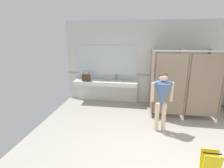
# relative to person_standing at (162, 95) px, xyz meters

# --- Properties ---
(ground_plane) EXTENTS (6.06, 6.57, 0.10)m
(ground_plane) POSITION_rel_person_standing_xyz_m (-0.28, -0.93, -1.04)
(ground_plane) COLOR #9E998E
(wall_back) EXTENTS (6.06, 0.12, 2.95)m
(wall_back) POSITION_rel_person_standing_xyz_m (-0.28, 2.12, 0.49)
(wall_back) COLOR silver
(wall_back) RESTS_ON ground_plane
(wall_back_tile_band) EXTENTS (6.06, 0.01, 0.06)m
(wall_back_tile_band) POSITION_rel_person_standing_xyz_m (-0.28, 2.05, 0.06)
(wall_back_tile_band) COLOR #9E937F
(wall_back_tile_band) RESTS_ON wall_back
(vanity_counter) EXTENTS (2.31, 0.56, 0.95)m
(vanity_counter) POSITION_rel_person_standing_xyz_m (-1.78, 1.84, -0.37)
(vanity_counter) COLOR silver
(vanity_counter) RESTS_ON ground_plane
(mirror_panel) EXTENTS (2.21, 0.02, 1.11)m
(mirror_panel) POSITION_rel_person_standing_xyz_m (-1.78, 2.04, 0.55)
(mirror_panel) COLOR silver
(mirror_panel) RESTS_ON wall_back
(bathroom_stalls) EXTENTS (1.93, 1.35, 2.05)m
(bathroom_stalls) POSITION_rel_person_standing_xyz_m (0.77, 1.17, 0.08)
(bathroom_stalls) COLOR #84705B
(bathroom_stalls) RESTS_ON ground_plane
(person_standing) EXTENTS (0.55, 0.47, 1.58)m
(person_standing) POSITION_rel_person_standing_xyz_m (0.00, 0.00, 0.00)
(person_standing) COLOR beige
(person_standing) RESTS_ON ground_plane
(handbag) EXTENTS (0.28, 0.13, 0.40)m
(handbag) POSITION_rel_person_standing_xyz_m (-2.47, 1.62, -0.01)
(handbag) COLOR #3F2D1E
(handbag) RESTS_ON vanity_counter
(soap_dispenser) EXTENTS (0.07, 0.07, 0.21)m
(soap_dispenser) POSITION_rel_person_standing_xyz_m (-1.41, 1.92, -0.06)
(soap_dispenser) COLOR teal
(soap_dispenser) RESTS_ON vanity_counter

